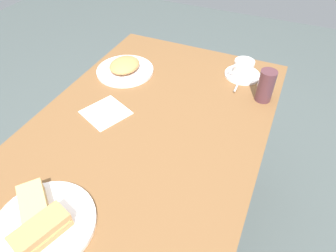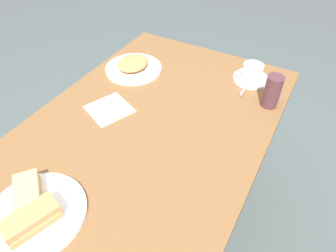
# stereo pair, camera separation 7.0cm
# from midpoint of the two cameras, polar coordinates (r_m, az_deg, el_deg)

# --- Properties ---
(ground_plane) EXTENTS (6.00, 6.00, 0.00)m
(ground_plane) POSITION_cam_midpoint_polar(r_m,az_deg,el_deg) (1.68, -4.62, -19.85)
(ground_plane) COLOR #464F4E
(dining_table) EXTENTS (1.33, 0.83, 0.74)m
(dining_table) POSITION_cam_midpoint_polar(r_m,az_deg,el_deg) (1.16, -6.31, -5.65)
(dining_table) COLOR brown
(dining_table) RESTS_ON ground_plane
(sandwich_plate) EXTENTS (0.27, 0.27, 0.01)m
(sandwich_plate) POSITION_cam_midpoint_polar(r_m,az_deg,el_deg) (0.92, -24.39, -16.63)
(sandwich_plate) COLOR white
(sandwich_plate) RESTS_ON dining_table
(sandwich_front) EXTENTS (0.16, 0.11, 0.05)m
(sandwich_front) POSITION_cam_midpoint_polar(r_m,az_deg,el_deg) (0.87, -25.12, -17.58)
(sandwich_front) COLOR #B77D4A
(sandwich_front) RESTS_ON sandwich_plate
(sandwich_back) EXTENTS (0.13, 0.14, 0.05)m
(sandwich_back) POSITION_cam_midpoint_polar(r_m,az_deg,el_deg) (0.93, -26.06, -13.29)
(sandwich_back) COLOR tan
(sandwich_back) RESTS_ON sandwich_plate
(coffee_saucer) EXTENTS (0.15, 0.15, 0.01)m
(coffee_saucer) POSITION_cam_midpoint_polar(r_m,az_deg,el_deg) (1.38, 12.43, 9.41)
(coffee_saucer) COLOR white
(coffee_saucer) RESTS_ON dining_table
(coffee_cup) EXTENTS (0.09, 0.10, 0.06)m
(coffee_cup) POSITION_cam_midpoint_polar(r_m,az_deg,el_deg) (1.36, 12.61, 10.76)
(coffee_cup) COLOR white
(coffee_cup) RESTS_ON coffee_saucer
(spoon) EXTENTS (0.10, 0.02, 0.01)m
(spoon) POSITION_cam_midpoint_polar(r_m,az_deg,el_deg) (1.31, 11.67, 7.99)
(spoon) COLOR silver
(spoon) RESTS_ON coffee_saucer
(side_plate) EXTENTS (0.25, 0.25, 0.01)m
(side_plate) POSITION_cam_midpoint_polar(r_m,az_deg,el_deg) (1.39, -9.57, 10.25)
(side_plate) COLOR white
(side_plate) RESTS_ON dining_table
(side_food_pile) EXTENTS (0.15, 0.13, 0.04)m
(side_food_pile) POSITION_cam_midpoint_polar(r_m,az_deg,el_deg) (1.38, -9.71, 11.26)
(side_food_pile) COLOR #B87E47
(side_food_pile) RESTS_ON side_plate
(napkin) EXTENTS (0.20, 0.20, 0.00)m
(napkin) POSITION_cam_midpoint_polar(r_m,az_deg,el_deg) (1.18, -13.36, 2.43)
(napkin) COLOR white
(napkin) RESTS_ON dining_table
(drinking_glass) EXTENTS (0.06, 0.06, 0.13)m
(drinking_glass) POSITION_cam_midpoint_polar(r_m,az_deg,el_deg) (1.23, 16.43, 7.25)
(drinking_glass) COLOR #522D33
(drinking_glass) RESTS_ON dining_table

